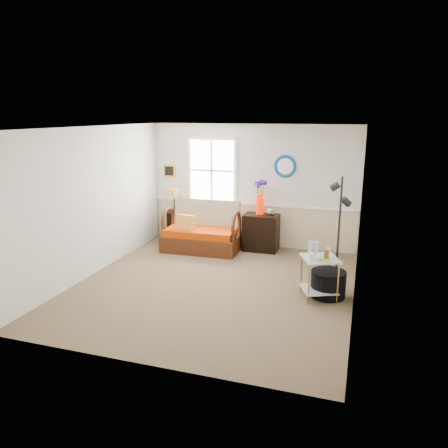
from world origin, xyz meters
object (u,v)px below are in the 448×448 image
(lamp_stand, at_px, (176,226))
(ottoman, at_px, (328,284))
(cabinet, at_px, (261,232))
(side_table, at_px, (319,278))
(floor_lamp, at_px, (339,233))
(loveseat, at_px, (202,227))

(lamp_stand, height_order, ottoman, lamp_stand)
(lamp_stand, bearing_deg, cabinet, -4.48)
(side_table, distance_m, ottoman, 0.22)
(side_table, height_order, floor_lamp, floor_lamp)
(loveseat, height_order, side_table, loveseat)
(floor_lamp, distance_m, ottoman, 0.85)
(loveseat, height_order, lamp_stand, loveseat)
(floor_lamp, bearing_deg, ottoman, -103.91)
(lamp_stand, distance_m, cabinet, 2.02)
(cabinet, distance_m, floor_lamp, 2.33)
(loveseat, xyz_separation_m, cabinet, (1.18, 0.38, -0.13))
(loveseat, distance_m, lamp_stand, 1.01)
(lamp_stand, height_order, side_table, lamp_stand)
(floor_lamp, bearing_deg, cabinet, 133.57)
(floor_lamp, relative_size, ottoman, 3.38)
(lamp_stand, bearing_deg, side_table, -33.73)
(lamp_stand, distance_m, side_table, 4.13)
(loveseat, bearing_deg, floor_lamp, -24.17)
(cabinet, height_order, side_table, cabinet)
(cabinet, distance_m, side_table, 2.57)
(cabinet, xyz_separation_m, side_table, (1.42, -2.14, -0.05))
(cabinet, relative_size, floor_lamp, 0.42)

